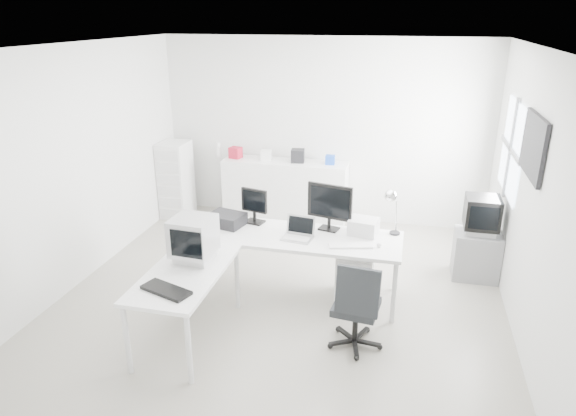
% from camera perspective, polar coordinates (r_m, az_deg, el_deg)
% --- Properties ---
extents(floor, '(5.00, 5.00, 0.01)m').
position_cam_1_polar(floor, '(6.17, -0.44, -9.37)').
color(floor, beige).
rests_on(floor, ground).
extents(ceiling, '(5.00, 5.00, 0.01)m').
position_cam_1_polar(ceiling, '(5.34, -0.53, 17.59)').
color(ceiling, white).
rests_on(ceiling, back_wall).
extents(back_wall, '(5.00, 0.02, 2.80)m').
position_cam_1_polar(back_wall, '(7.96, 3.92, 8.46)').
color(back_wall, silver).
rests_on(back_wall, floor).
extents(left_wall, '(0.02, 5.00, 2.80)m').
position_cam_1_polar(left_wall, '(6.63, -22.00, 4.43)').
color(left_wall, silver).
rests_on(left_wall, floor).
extents(right_wall, '(0.02, 5.00, 2.80)m').
position_cam_1_polar(right_wall, '(5.58, 25.32, 0.98)').
color(right_wall, silver).
rests_on(right_wall, floor).
extents(window, '(0.02, 1.20, 1.10)m').
position_cam_1_polar(window, '(6.65, 23.57, 6.05)').
color(window, white).
rests_on(window, right_wall).
extents(wall_picture, '(0.04, 0.90, 0.60)m').
position_cam_1_polar(wall_picture, '(5.53, 25.62, 6.23)').
color(wall_picture, black).
rests_on(wall_picture, right_wall).
extents(main_desk, '(2.40, 0.80, 0.75)m').
position_cam_1_polar(main_desk, '(5.98, 0.74, -6.31)').
color(main_desk, silver).
rests_on(main_desk, floor).
extents(side_desk, '(0.70, 1.40, 0.75)m').
position_cam_1_polar(side_desk, '(5.31, -11.11, -10.49)').
color(side_desk, silver).
rests_on(side_desk, floor).
extents(drawer_pedestal, '(0.40, 0.50, 0.60)m').
position_cam_1_polar(drawer_pedestal, '(5.96, 7.48, -7.41)').
color(drawer_pedestal, silver).
rests_on(drawer_pedestal, floor).
extents(inkjet_printer, '(0.46, 0.40, 0.14)m').
position_cam_1_polar(inkjet_printer, '(6.10, -6.84, -1.26)').
color(inkjet_printer, black).
rests_on(inkjet_printer, main_desk).
extents(lcd_monitor_small, '(0.37, 0.26, 0.42)m').
position_cam_1_polar(lcd_monitor_small, '(6.09, -3.76, 0.19)').
color(lcd_monitor_small, black).
rests_on(lcd_monitor_small, main_desk).
extents(lcd_monitor_large, '(0.57, 0.33, 0.56)m').
position_cam_1_polar(lcd_monitor_large, '(5.88, 4.64, 0.11)').
color(lcd_monitor_large, black).
rests_on(lcd_monitor_large, main_desk).
extents(laptop, '(0.34, 0.34, 0.20)m').
position_cam_1_polar(laptop, '(5.68, 1.03, -2.55)').
color(laptop, '#B7B7BA').
rests_on(laptop, main_desk).
extents(white_keyboard, '(0.48, 0.26, 0.02)m').
position_cam_1_polar(white_keyboard, '(5.58, 6.95, -4.15)').
color(white_keyboard, silver).
rests_on(white_keyboard, main_desk).
extents(white_mouse, '(0.05, 0.05, 0.05)m').
position_cam_1_polar(white_mouse, '(5.60, 10.07, -4.06)').
color(white_mouse, silver).
rests_on(white_mouse, main_desk).
extents(laser_printer, '(0.35, 0.32, 0.18)m').
position_cam_1_polar(laser_printer, '(5.88, 8.39, -2.04)').
color(laser_printer, silver).
rests_on(laser_printer, main_desk).
extents(desk_lamp, '(0.19, 0.19, 0.49)m').
position_cam_1_polar(desk_lamp, '(5.88, 11.94, -0.65)').
color(desk_lamp, silver).
rests_on(desk_lamp, main_desk).
extents(crt_monitor, '(0.42, 0.42, 0.45)m').
position_cam_1_polar(crt_monitor, '(5.24, -10.45, -3.50)').
color(crt_monitor, '#B7B7BA').
rests_on(crt_monitor, side_desk).
extents(black_keyboard, '(0.51, 0.34, 0.03)m').
position_cam_1_polar(black_keyboard, '(4.81, -13.38, -8.86)').
color(black_keyboard, black).
rests_on(black_keyboard, side_desk).
extents(office_chair, '(0.61, 0.61, 0.96)m').
position_cam_1_polar(office_chair, '(5.10, 7.61, -10.38)').
color(office_chair, '#25282A').
rests_on(office_chair, floor).
extents(tv_cabinet, '(0.54, 0.45, 0.59)m').
position_cam_1_polar(tv_cabinet, '(6.80, 20.16, -4.90)').
color(tv_cabinet, gray).
rests_on(tv_cabinet, floor).
extents(crt_tv, '(0.50, 0.48, 0.45)m').
position_cam_1_polar(crt_tv, '(6.60, 20.72, -0.81)').
color(crt_tv, black).
rests_on(crt_tv, tv_cabinet).
extents(sideboard, '(1.93, 0.48, 0.97)m').
position_cam_1_polar(sideboard, '(8.07, -0.32, 1.91)').
color(sideboard, silver).
rests_on(sideboard, floor).
extents(clutter_box_a, '(0.20, 0.19, 0.17)m').
position_cam_1_polar(clutter_box_a, '(8.12, -5.85, 6.13)').
color(clutter_box_a, '#AF192F').
rests_on(clutter_box_a, sideboard).
extents(clutter_box_b, '(0.17, 0.15, 0.16)m').
position_cam_1_polar(clutter_box_b, '(7.98, -2.43, 5.89)').
color(clutter_box_b, silver).
rests_on(clutter_box_b, sideboard).
extents(clutter_box_c, '(0.22, 0.21, 0.20)m').
position_cam_1_polar(clutter_box_c, '(7.86, 1.09, 5.82)').
color(clutter_box_c, black).
rests_on(clutter_box_c, sideboard).
extents(clutter_box_d, '(0.14, 0.13, 0.14)m').
position_cam_1_polar(clutter_box_d, '(7.77, 4.71, 5.36)').
color(clutter_box_d, '#1946B4').
rests_on(clutter_box_d, sideboard).
extents(clutter_bottle, '(0.07, 0.07, 0.22)m').
position_cam_1_polar(clutter_bottle, '(8.26, -7.74, 6.46)').
color(clutter_bottle, silver).
rests_on(clutter_bottle, sideboard).
extents(filing_cabinet, '(0.43, 0.51, 1.22)m').
position_cam_1_polar(filing_cabinet, '(8.40, -12.34, 3.09)').
color(filing_cabinet, silver).
rests_on(filing_cabinet, floor).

